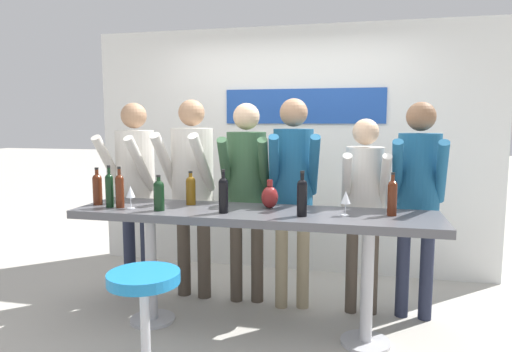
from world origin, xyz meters
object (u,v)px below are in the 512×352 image
at_px(person_far_left, 135,176).
at_px(person_center_right, 364,193).
at_px(person_left, 192,176).
at_px(wine_bottle_3, 159,194).
at_px(person_right, 418,185).
at_px(person_center_left, 246,180).
at_px(bar_stool, 145,309).
at_px(wine_bottle_1, 392,196).
at_px(wine_bottle_0, 223,193).
at_px(wine_bottle_2, 302,196).
at_px(wine_bottle_4, 120,189).
at_px(wine_glass_1, 346,198).
at_px(wine_bottle_7, 109,189).
at_px(wine_bottle_6, 191,189).
at_px(person_center, 293,179).
at_px(wine_glass_0, 130,192).
at_px(tasting_table, 253,227).
at_px(decorative_vase, 270,197).
at_px(wine_bottle_5, 97,188).

height_order(person_far_left, person_center_right, person_far_left).
bearing_deg(person_left, person_far_left, -170.12).
bearing_deg(wine_bottle_3, person_right, 19.86).
distance_m(person_center_left, person_right, 1.42).
bearing_deg(bar_stool, wine_bottle_1, 30.38).
bearing_deg(wine_bottle_0, person_center_right, 33.77).
xyz_separation_m(person_center_left, wine_bottle_2, (0.58, -0.68, -0.01)).
distance_m(wine_bottle_4, wine_glass_1, 1.71).
bearing_deg(person_left, wine_bottle_7, -115.45).
bearing_deg(wine_bottle_6, wine_bottle_4, -152.70).
bearing_deg(person_center, person_center_right, -8.37).
xyz_separation_m(wine_bottle_2, wine_bottle_3, (-1.07, -0.04, -0.02)).
distance_m(wine_bottle_0, wine_bottle_4, 0.84).
distance_m(wine_bottle_2, wine_glass_0, 1.31).
xyz_separation_m(wine_bottle_4, wine_bottle_6, (0.48, 0.25, -0.02)).
relative_size(tasting_table, person_center_right, 1.66).
height_order(tasting_table, wine_glass_0, wine_glass_0).
bearing_deg(wine_bottle_1, wine_bottle_7, -175.43).
relative_size(wine_bottle_7, decorative_vase, 1.48).
distance_m(person_center, wine_bottle_1, 0.91).
xyz_separation_m(tasting_table, person_center_left, (-0.20, 0.57, 0.28)).
bearing_deg(tasting_table, wine_bottle_2, -16.39).
bearing_deg(wine_bottle_0, wine_glass_0, -179.54).
height_order(person_far_left, decorative_vase, person_far_left).
relative_size(person_far_left, person_left, 0.99).
bearing_deg(person_center_right, wine_glass_0, -161.70).
height_order(person_right, decorative_vase, person_right).
xyz_separation_m(person_center_right, wine_bottle_6, (-1.35, -0.40, 0.05)).
height_order(person_left, wine_bottle_2, person_left).
height_order(bar_stool, wine_bottle_2, wine_bottle_2).
distance_m(tasting_table, person_right, 1.37).
bearing_deg(wine_bottle_7, wine_bottle_1, 4.57).
bearing_deg(wine_bottle_0, wine_bottle_2, 1.54).
relative_size(person_center_right, decorative_vase, 7.41).
height_order(person_center_left, wine_bottle_7, person_center_left).
bearing_deg(person_left, person_center_left, 5.08).
distance_m(person_center_left, wine_bottle_7, 1.14).
xyz_separation_m(person_left, person_center_right, (1.51, -0.03, -0.10)).
distance_m(wine_bottle_7, wine_glass_1, 1.79).
bearing_deg(bar_stool, person_center_left, 78.23).
distance_m(person_center, wine_bottle_7, 1.48).
bearing_deg(wine_bottle_0, tasting_table, 33.65).
xyz_separation_m(tasting_table, wine_bottle_6, (-0.55, 0.14, 0.25)).
bearing_deg(wine_bottle_4, wine_bottle_5, 163.93).
bearing_deg(wine_bottle_2, person_center_right, 56.84).
xyz_separation_m(wine_bottle_4, wine_glass_1, (1.71, 0.09, -0.02)).
bearing_deg(person_far_left, decorative_vase, -10.08).
height_order(bar_stool, wine_bottle_3, wine_bottle_3).
bearing_deg(wine_bottle_4, wine_bottle_1, 4.71).
height_order(person_center, wine_bottle_1, person_center).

